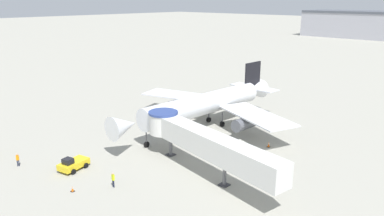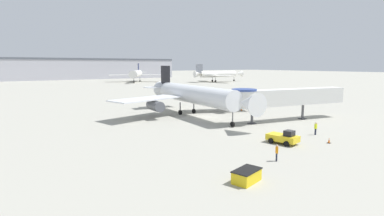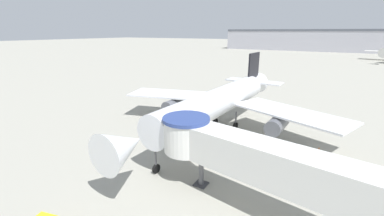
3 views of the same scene
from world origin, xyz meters
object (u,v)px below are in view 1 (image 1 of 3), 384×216
traffic_cone_starboard_wing (269,145)px  traffic_cone_apron_front (72,189)px  jet_bridge (200,140)px  ground_crew_wing_walker (113,179)px  ground_crew_marshaller (18,159)px  pushback_tug_yellow (73,164)px  main_airplane (207,104)px

traffic_cone_starboard_wing → traffic_cone_apron_front: 27.91m
jet_bridge → traffic_cone_apron_front: 15.75m
traffic_cone_starboard_wing → ground_crew_wing_walker: bearing=-106.3°
jet_bridge → traffic_cone_apron_front: jet_bridge is taller
traffic_cone_starboard_wing → ground_crew_marshaller: 34.31m
ground_crew_marshaller → ground_crew_wing_walker: ground_crew_wing_walker is taller
pushback_tug_yellow → ground_crew_wing_walker: ground_crew_wing_walker is taller
main_airplane → jet_bridge: (10.26, -13.26, 0.15)m
traffic_cone_starboard_wing → main_airplane: bearing=178.1°
jet_bridge → ground_crew_marshaller: jet_bridge is taller
traffic_cone_starboard_wing → ground_crew_marshaller: (-20.31, -27.65, 0.62)m
jet_bridge → ground_crew_marshaller: 23.69m
ground_crew_marshaller → ground_crew_wing_walker: size_ratio=0.96×
traffic_cone_apron_front → ground_crew_wing_walker: 4.59m
traffic_cone_starboard_wing → ground_crew_wing_walker: size_ratio=0.44×
traffic_cone_apron_front → ground_crew_marshaller: bearing=-173.4°
jet_bridge → pushback_tug_yellow: size_ratio=5.60×
main_airplane → ground_crew_wing_walker: bearing=-73.1°
ground_crew_wing_walker → ground_crew_marshaller: bearing=22.2°
traffic_cone_starboard_wing → traffic_cone_apron_front: bearing=-109.2°
traffic_cone_starboard_wing → jet_bridge: bearing=-99.3°
main_airplane → ground_crew_marshaller: (-7.95, -28.07, -3.06)m
traffic_cone_starboard_wing → ground_crew_wing_walker: 23.59m
ground_crew_marshaller → ground_crew_wing_walker: 14.58m
jet_bridge → ground_crew_marshaller: (-18.21, -14.80, -3.21)m
ground_crew_marshaller → ground_crew_wing_walker: (13.69, 5.02, 0.05)m
jet_bridge → ground_crew_marshaller: size_ratio=13.20×
main_airplane → ground_crew_wing_walker: (5.74, -23.05, -3.01)m
pushback_tug_yellow → traffic_cone_starboard_wing: size_ratio=5.12×
main_airplane → jet_bridge: bearing=-49.4°
main_airplane → traffic_cone_starboard_wing: main_airplane is taller
main_airplane → ground_crew_marshaller: size_ratio=19.26×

